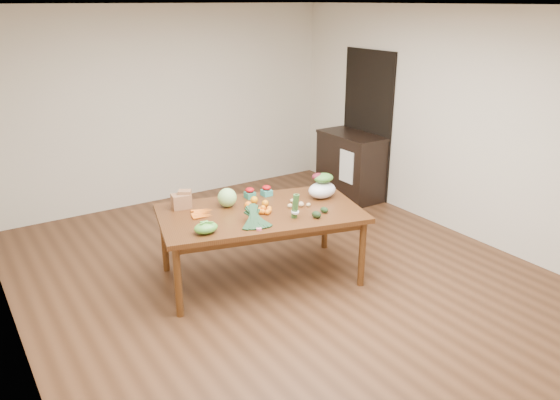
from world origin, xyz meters
TOP-DOWN VIEW (x-y plane):
  - floor at (0.00, 0.00)m, footprint 6.00×6.00m
  - ceiling at (0.00, 0.00)m, footprint 5.00×6.00m
  - room_walls at (0.00, 0.00)m, footprint 5.02×6.02m
  - dining_table at (-0.19, 0.17)m, footprint 2.22×1.58m
  - doorway_dark at (2.48, 1.60)m, footprint 0.02×1.00m
  - cabinet at (2.22, 1.62)m, footprint 0.52×1.02m
  - dish_towel at (1.96, 1.40)m, footprint 0.02×0.28m
  - paper_bag at (-0.81, 0.68)m, footprint 0.30×0.27m
  - cabbage at (-0.40, 0.46)m, footprint 0.19×0.19m
  - strawberry_basket_a at (-0.08, 0.56)m, footprint 0.12×0.12m
  - strawberry_basket_b at (0.11, 0.52)m, footprint 0.12×0.12m
  - orange_a at (-0.26, 0.29)m, footprint 0.08×0.08m
  - orange_b at (-0.13, 0.39)m, footprint 0.08×0.08m
  - orange_c at (-0.08, 0.25)m, footprint 0.07×0.07m
  - mandarin_cluster at (-0.19, 0.11)m, footprint 0.22×0.22m
  - carrots at (-0.71, 0.40)m, footprint 0.27×0.29m
  - snap_pea_bag at (-0.88, -0.03)m, footprint 0.23×0.17m
  - kale_bunch at (-0.42, -0.14)m, footprint 0.41×0.47m
  - asparagus_bundle at (-0.00, -0.18)m, footprint 0.11×0.13m
  - potato_a at (0.11, 0.08)m, footprint 0.05×0.05m
  - potato_b at (0.23, 0.04)m, footprint 0.06×0.05m
  - potato_c at (0.25, 0.08)m, footprint 0.05×0.04m
  - potato_d at (0.22, 0.20)m, footprint 0.05×0.04m
  - potato_e at (0.29, 0.00)m, footprint 0.05×0.04m
  - avocado_a at (0.17, -0.29)m, footprint 0.10×0.12m
  - avocado_b at (0.32, -0.22)m, footprint 0.08×0.10m
  - salad_bag at (0.57, 0.14)m, footprint 0.36×0.31m

SIDE VIEW (x-z plane):
  - floor at x=0.00m, z-range 0.00..0.00m
  - dining_table at x=-0.19m, z-range 0.00..0.75m
  - cabinet at x=2.22m, z-range 0.00..0.94m
  - dish_towel at x=1.96m, z-range 0.33..0.78m
  - carrots at x=-0.71m, z-range 0.75..0.78m
  - potato_e at x=0.29m, z-range 0.75..0.79m
  - potato_d at x=0.22m, z-range 0.75..0.79m
  - potato_c at x=0.25m, z-range 0.75..0.79m
  - potato_a at x=0.11m, z-range 0.75..0.79m
  - potato_b at x=0.23m, z-range 0.75..0.80m
  - avocado_b at x=0.32m, z-range 0.75..0.81m
  - avocado_a at x=0.17m, z-range 0.75..0.82m
  - orange_c at x=-0.08m, z-range 0.75..0.82m
  - orange_b at x=-0.13m, z-range 0.75..0.83m
  - orange_a at x=-0.26m, z-range 0.75..0.83m
  - mandarin_cluster at x=-0.19m, z-range 0.75..0.83m
  - strawberry_basket_a at x=-0.08m, z-range 0.75..0.84m
  - strawberry_basket_b at x=0.11m, z-range 0.75..0.84m
  - snap_pea_bag at x=-0.88m, z-range 0.75..0.85m
  - kale_bunch at x=-0.42m, z-range 0.75..0.91m
  - paper_bag at x=-0.81m, z-range 0.75..0.93m
  - cabbage at x=-0.40m, z-range 0.75..0.94m
  - salad_bag at x=0.57m, z-range 0.75..0.99m
  - asparagus_bundle at x=0.00m, z-range 0.75..1.00m
  - doorway_dark at x=2.48m, z-range 0.00..2.10m
  - room_walls at x=0.00m, z-range 0.00..2.70m
  - ceiling at x=0.00m, z-range 2.69..2.71m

